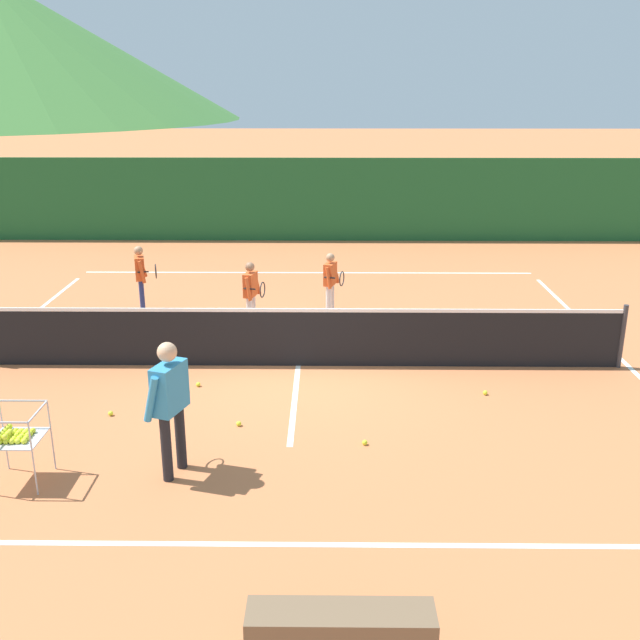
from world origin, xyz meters
name	(u,v)px	position (x,y,z in m)	size (l,w,h in m)	color
ground_plane	(298,366)	(0.00, 0.00, 0.00)	(120.00, 120.00, 0.00)	#C67042
line_baseline_near	(280,544)	(0.00, -4.77, 0.00)	(10.72, 0.08, 0.01)	white
line_baseline_far	(308,273)	(0.00, 5.96, 0.00)	(10.72, 0.08, 0.01)	white
line_sideline_east	(629,367)	(5.36, 0.00, 0.00)	(0.08, 10.73, 0.01)	white
line_service_center	(298,365)	(0.00, 0.00, 0.00)	(0.08, 5.49, 0.01)	white
tennis_net	(298,337)	(0.00, 0.00, 0.50)	(10.44, 0.08, 1.05)	#333338
instructor	(170,396)	(-1.32, -3.39, 0.99)	(0.46, 0.82, 1.64)	black
student_0	(141,272)	(-3.23, 2.94, 0.79)	(0.54, 0.57, 1.32)	navy
student_1	(251,289)	(-0.93, 1.87, 0.76)	(0.41, 0.67, 1.26)	silver
student_2	(331,278)	(0.54, 2.71, 0.75)	(0.41, 0.67, 1.24)	silver
ball_cart	(15,436)	(-3.06, -3.60, 0.59)	(0.58, 0.58, 0.90)	#B7B7BC
tennis_ball_0	(198,384)	(-1.48, -0.86, 0.03)	(0.07, 0.07, 0.07)	yellow
tennis_ball_1	(38,430)	(-3.34, -2.38, 0.03)	(0.07, 0.07, 0.07)	yellow
tennis_ball_3	(485,393)	(2.80, -1.12, 0.03)	(0.07, 0.07, 0.07)	yellow
tennis_ball_4	(365,442)	(0.95, -2.68, 0.03)	(0.07, 0.07, 0.07)	yellow
tennis_ball_6	(111,413)	(-2.52, -1.87, 0.03)	(0.07, 0.07, 0.07)	yellow
tennis_ball_7	(239,424)	(-0.71, -2.16, 0.03)	(0.07, 0.07, 0.07)	yellow
windscreen_fence	(311,200)	(0.00, 9.67, 1.17)	(23.58, 0.08, 2.35)	#1E5B2D
courtside_bench	(341,635)	(0.58, -6.26, 0.23)	(1.50, 0.36, 0.46)	brown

